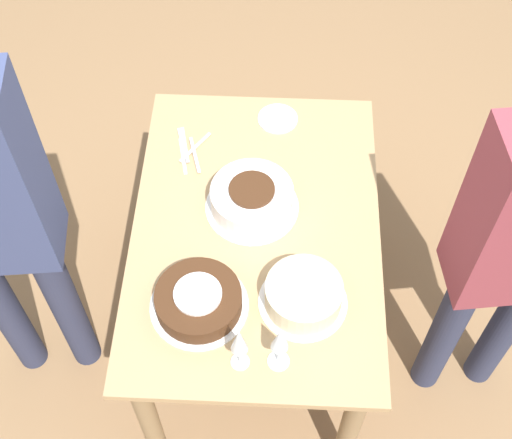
# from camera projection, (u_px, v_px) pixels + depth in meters

# --- Properties ---
(ground_plane) EXTENTS (12.00, 12.00, 0.00)m
(ground_plane) POSITION_uv_depth(u_px,v_px,m) (256.00, 327.00, 3.02)
(ground_plane) COLOR #8E6B47
(dining_table) EXTENTS (1.22, 0.84, 0.75)m
(dining_table) POSITION_uv_depth(u_px,v_px,m) (256.00, 249.00, 2.51)
(dining_table) COLOR tan
(dining_table) RESTS_ON ground_plane
(cake_center_white) EXTENTS (0.32, 0.32, 0.11)m
(cake_center_white) POSITION_uv_depth(u_px,v_px,m) (252.00, 199.00, 2.41)
(cake_center_white) COLOR white
(cake_center_white) RESTS_ON dining_table
(cake_front_chocolate) EXTENTS (0.31, 0.31, 0.09)m
(cake_front_chocolate) POSITION_uv_depth(u_px,v_px,m) (199.00, 300.00, 2.20)
(cake_front_chocolate) COLOR white
(cake_front_chocolate) RESTS_ON dining_table
(cake_back_decorated) EXTENTS (0.28, 0.28, 0.10)m
(cake_back_decorated) POSITION_uv_depth(u_px,v_px,m) (304.00, 295.00, 2.20)
(cake_back_decorated) COLOR white
(cake_back_decorated) RESTS_ON dining_table
(wine_glass_near) EXTENTS (0.07, 0.07, 0.20)m
(wine_glass_near) POSITION_uv_depth(u_px,v_px,m) (280.00, 341.00, 2.01)
(wine_glass_near) COLOR silver
(wine_glass_near) RESTS_ON dining_table
(wine_glass_far) EXTENTS (0.06, 0.06, 0.21)m
(wine_glass_far) POSITION_uv_depth(u_px,v_px,m) (239.00, 341.00, 2.01)
(wine_glass_far) COLOR silver
(wine_glass_far) RESTS_ON dining_table
(dessert_plate_left) EXTENTS (0.15, 0.15, 0.01)m
(dessert_plate_left) POSITION_uv_depth(u_px,v_px,m) (278.00, 119.00, 2.68)
(dessert_plate_left) COLOR silver
(dessert_plate_left) RESTS_ON dining_table
(fork_pile) EXTENTS (0.22, 0.13, 0.01)m
(fork_pile) POSITION_uv_depth(u_px,v_px,m) (188.00, 150.00, 2.59)
(fork_pile) COLOR silver
(fork_pile) RESTS_ON dining_table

